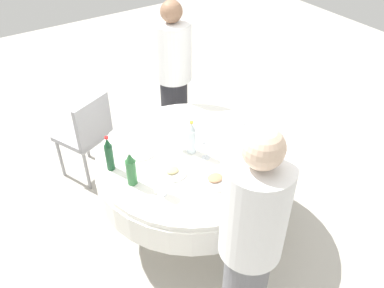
% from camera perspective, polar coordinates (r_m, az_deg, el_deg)
% --- Properties ---
extents(ground_plane, '(10.00, 10.00, 0.00)m').
position_cam_1_polar(ground_plane, '(3.56, -0.00, -10.72)').
color(ground_plane, '#B7B2A8').
extents(dining_table, '(1.47, 1.47, 0.74)m').
position_cam_1_polar(dining_table, '(3.14, -0.00, -3.51)').
color(dining_table, white).
rests_on(dining_table, ground_plane).
extents(bottle_dark_green_outer, '(0.06, 0.06, 0.28)m').
position_cam_1_polar(bottle_dark_green_outer, '(2.89, -11.63, -1.42)').
color(bottle_dark_green_outer, '#194728').
rests_on(bottle_dark_green_outer, dining_table).
extents(bottle_green_west, '(0.07, 0.07, 0.27)m').
position_cam_1_polar(bottle_green_west, '(2.75, -8.61, -3.50)').
color(bottle_green_west, '#2D6B38').
rests_on(bottle_green_west, dining_table).
extents(bottle_clear_far, '(0.07, 0.07, 0.28)m').
position_cam_1_polar(bottle_clear_far, '(2.99, -0.08, 0.87)').
color(bottle_clear_far, silver).
rests_on(bottle_clear_far, dining_table).
extents(wine_glass_south, '(0.06, 0.06, 0.15)m').
position_cam_1_polar(wine_glass_south, '(3.03, -1.84, 0.88)').
color(wine_glass_south, white).
rests_on(wine_glass_south, dining_table).
extents(wine_glass_mid, '(0.07, 0.07, 0.16)m').
position_cam_1_polar(wine_glass_mid, '(3.18, 6.89, 2.63)').
color(wine_glass_mid, white).
rests_on(wine_glass_mid, dining_table).
extents(wine_glass_rear, '(0.07, 0.07, 0.14)m').
position_cam_1_polar(wine_glass_rear, '(2.83, 8.06, -2.93)').
color(wine_glass_rear, white).
rests_on(wine_glass_rear, dining_table).
extents(wine_glass_inner, '(0.07, 0.07, 0.15)m').
position_cam_1_polar(wine_glass_inner, '(2.66, -4.28, -5.49)').
color(wine_glass_inner, white).
rests_on(wine_glass_inner, dining_table).
extents(wine_glass_near, '(0.07, 0.07, 0.13)m').
position_cam_1_polar(wine_glass_near, '(2.96, 2.00, -0.61)').
color(wine_glass_near, white).
rests_on(wine_glass_near, dining_table).
extents(plate_near, '(0.24, 0.24, 0.02)m').
position_cam_1_polar(plate_near, '(3.27, -3.66, 1.80)').
color(plate_near, white).
rests_on(plate_near, dining_table).
extents(plate_front, '(0.25, 0.25, 0.04)m').
position_cam_1_polar(plate_front, '(2.82, 3.28, -5.00)').
color(plate_front, white).
rests_on(plate_front, dining_table).
extents(plate_north, '(0.23, 0.23, 0.02)m').
position_cam_1_polar(plate_north, '(3.09, -7.25, -0.97)').
color(plate_north, white).
rests_on(plate_north, dining_table).
extents(plate_left, '(0.21, 0.21, 0.04)m').
position_cam_1_polar(plate_left, '(2.88, -2.80, -3.94)').
color(plate_left, white).
rests_on(plate_left, dining_table).
extents(knife_west, '(0.14, 0.13, 0.00)m').
position_cam_1_polar(knife_west, '(3.38, 3.72, 3.05)').
color(knife_west, silver).
rests_on(knife_west, dining_table).
extents(spoon_far, '(0.15, 0.12, 0.00)m').
position_cam_1_polar(spoon_far, '(3.03, 5.07, -1.71)').
color(spoon_far, silver).
rests_on(spoon_far, dining_table).
extents(knife_south, '(0.15, 0.13, 0.00)m').
position_cam_1_polar(knife_south, '(3.11, 9.24, -1.03)').
color(knife_south, silver).
rests_on(knife_south, dining_table).
extents(person_outer, '(0.34, 0.34, 1.56)m').
position_cam_1_polar(person_outer, '(3.85, -2.62, 9.01)').
color(person_outer, '#26262B').
rests_on(person_outer, ground_plane).
extents(person_west, '(0.34, 0.34, 1.67)m').
position_cam_1_polar(person_west, '(2.28, 8.11, -14.43)').
color(person_west, slate).
rests_on(person_west, ground_plane).
extents(chair_rear, '(0.53, 0.53, 0.87)m').
position_cam_1_polar(chair_rear, '(3.77, -14.55, 1.72)').
color(chair_rear, '#99999E').
rests_on(chair_rear, ground_plane).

